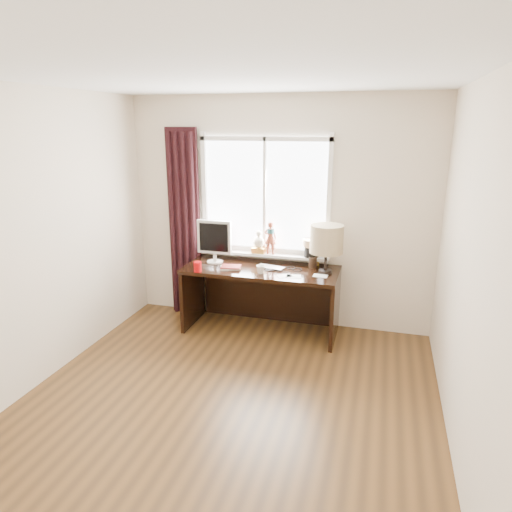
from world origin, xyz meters
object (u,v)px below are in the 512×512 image
(mug, at_px, (261,269))
(monitor, at_px, (214,239))
(desk, at_px, (263,286))
(laptop, at_px, (271,267))
(red_cup, at_px, (198,267))
(table_lamp, at_px, (327,240))

(mug, xyz_separation_m, monitor, (-0.61, 0.25, 0.23))
(desk, relative_size, monitor, 3.47)
(laptop, height_order, red_cup, red_cup)
(laptop, height_order, monitor, monitor)
(mug, bearing_deg, monitor, 158.10)
(laptop, bearing_deg, monitor, -171.35)
(mug, xyz_separation_m, red_cup, (-0.67, -0.12, 0.01))
(red_cup, distance_m, table_lamp, 1.40)
(table_lamp, bearing_deg, red_cup, -165.55)
(mug, height_order, red_cup, red_cup)
(mug, distance_m, table_lamp, 0.76)
(laptop, xyz_separation_m, table_lamp, (0.59, 0.02, 0.35))
(laptop, bearing_deg, desk, 157.18)
(laptop, xyz_separation_m, desk, (-0.11, 0.08, -0.26))
(red_cup, height_order, desk, red_cup)
(desk, xyz_separation_m, monitor, (-0.57, -0.03, 0.52))
(red_cup, bearing_deg, table_lamp, 14.45)
(laptop, relative_size, desk, 0.18)
(desk, bearing_deg, table_lamp, -4.50)
(laptop, distance_m, monitor, 0.73)
(mug, height_order, table_lamp, table_lamp)
(monitor, bearing_deg, red_cup, -98.83)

